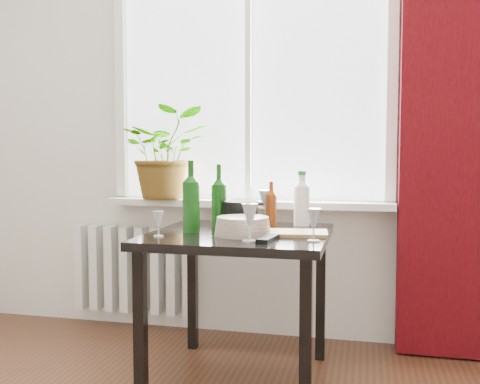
% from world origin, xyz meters
% --- Properties ---
extents(window, '(1.72, 0.08, 1.62)m').
position_xyz_m(window, '(0.00, 2.22, 1.60)').
color(window, white).
rests_on(window, ground).
extents(windowsill, '(1.72, 0.20, 0.04)m').
position_xyz_m(windowsill, '(0.00, 2.15, 0.82)').
color(windowsill, silver).
rests_on(windowsill, ground).
extents(curtain, '(0.50, 0.12, 2.56)m').
position_xyz_m(curtain, '(1.12, 2.12, 1.30)').
color(curtain, '#3B0509').
rests_on(curtain, ground).
extents(radiator, '(0.80, 0.10, 0.55)m').
position_xyz_m(radiator, '(-0.75, 2.18, 0.38)').
color(radiator, white).
rests_on(radiator, ground).
extents(table, '(0.85, 0.85, 0.74)m').
position_xyz_m(table, '(0.10, 1.55, 0.65)').
color(table, black).
rests_on(table, ground).
extents(potted_plant, '(0.64, 0.60, 0.56)m').
position_xyz_m(potted_plant, '(-0.50, 2.10, 1.12)').
color(potted_plant, '#43761F').
rests_on(potted_plant, windowsill).
extents(wine_bottle_left, '(0.10, 0.10, 0.36)m').
position_xyz_m(wine_bottle_left, '(-0.13, 1.50, 0.92)').
color(wine_bottle_left, '#0D440D').
rests_on(wine_bottle_left, table).
extents(wine_bottle_right, '(0.10, 0.10, 0.33)m').
position_xyz_m(wine_bottle_right, '(-0.04, 1.67, 0.91)').
color(wine_bottle_right, '#0D3D0B').
rests_on(wine_bottle_right, table).
extents(bottle_amber, '(0.07, 0.07, 0.24)m').
position_xyz_m(bottle_amber, '(0.21, 1.80, 0.86)').
color(bottle_amber, maroon).
rests_on(bottle_amber, table).
extents(cleaning_bottle, '(0.09, 0.09, 0.30)m').
position_xyz_m(cleaning_bottle, '(0.36, 1.85, 0.89)').
color(cleaning_bottle, white).
rests_on(cleaning_bottle, table).
extents(wineglass_front_right, '(0.09, 0.09, 0.17)m').
position_xyz_m(wineglass_front_right, '(0.21, 1.28, 0.82)').
color(wineglass_front_right, silver).
rests_on(wineglass_front_right, table).
extents(wineglass_far_right, '(0.07, 0.07, 0.15)m').
position_xyz_m(wineglass_far_right, '(0.48, 1.34, 0.81)').
color(wineglass_far_right, silver).
rests_on(wineglass_far_right, table).
extents(wineglass_back_center, '(0.10, 0.10, 0.19)m').
position_xyz_m(wineglass_back_center, '(0.18, 1.83, 0.84)').
color(wineglass_back_center, silver).
rests_on(wineglass_back_center, table).
extents(wineglass_back_left, '(0.09, 0.09, 0.17)m').
position_xyz_m(wineglass_back_left, '(-0.11, 1.88, 0.82)').
color(wineglass_back_left, silver).
rests_on(wineglass_back_left, table).
extents(wineglass_front_left, '(0.05, 0.05, 0.12)m').
position_xyz_m(wineglass_front_left, '(-0.23, 1.32, 0.80)').
color(wineglass_front_left, silver).
rests_on(wineglass_front_left, table).
extents(plate_stack, '(0.34, 0.34, 0.08)m').
position_xyz_m(plate_stack, '(0.14, 1.45, 0.78)').
color(plate_stack, '#C1B0A0').
rests_on(plate_stack, table).
extents(fondue_pot, '(0.25, 0.23, 0.14)m').
position_xyz_m(fondue_pot, '(0.07, 1.67, 0.81)').
color(fondue_pot, black).
rests_on(fondue_pot, table).
extents(tv_remote, '(0.08, 0.19, 0.02)m').
position_xyz_m(tv_remote, '(0.28, 1.32, 0.75)').
color(tv_remote, black).
rests_on(tv_remote, table).
extents(cutting_board, '(0.33, 0.23, 0.02)m').
position_xyz_m(cutting_board, '(0.37, 1.52, 0.75)').
color(cutting_board, '#9F8048').
rests_on(cutting_board, table).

